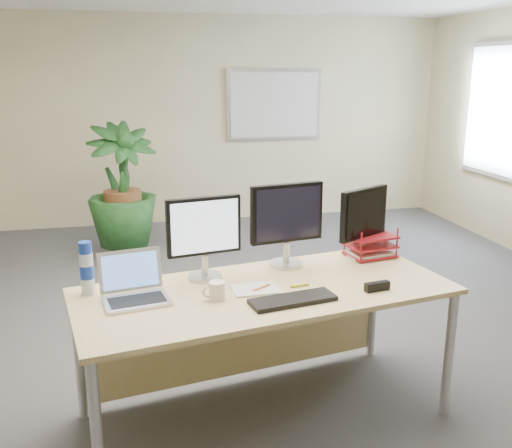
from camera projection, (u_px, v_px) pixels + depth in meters
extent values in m
plane|color=#4A494F|center=(248.00, 360.00, 4.09)|extent=(8.00, 8.00, 0.00)
cube|color=#C0B388|center=(185.00, 121.00, 7.50)|extent=(7.00, 0.04, 2.70)
cube|color=silver|center=(274.00, 105.00, 7.67)|extent=(1.30, 0.03, 0.95)
cube|color=silver|center=(274.00, 105.00, 7.66)|extent=(1.20, 0.01, 0.85)
cube|color=silver|center=(500.00, 111.00, 6.58)|extent=(0.03, 1.30, 1.55)
cube|color=silver|center=(499.00, 111.00, 6.58)|extent=(0.01, 1.20, 1.45)
cube|color=#DAC080|center=(265.00, 291.00, 3.23)|extent=(2.24, 1.24, 0.03)
cube|color=#DAC080|center=(240.00, 327.00, 3.71)|extent=(1.99, 0.36, 0.66)
cylinder|color=silver|center=(97.00, 436.00, 2.61)|extent=(0.06, 0.06, 0.78)
cylinder|color=silver|center=(449.00, 354.00, 3.36)|extent=(0.06, 0.06, 0.78)
cylinder|color=silver|center=(79.00, 358.00, 3.32)|extent=(0.06, 0.06, 0.78)
cylinder|color=silver|center=(373.00, 305.00, 4.06)|extent=(0.06, 0.06, 0.78)
imported|color=#133616|center=(122.00, 191.00, 6.11)|extent=(1.09, 1.09, 1.50)
cylinder|color=silver|center=(205.00, 276.00, 3.39)|extent=(0.20, 0.20, 0.02)
cylinder|color=silver|center=(205.00, 265.00, 3.37)|extent=(0.04, 0.04, 0.12)
cube|color=black|center=(204.00, 226.00, 3.31)|extent=(0.44, 0.11, 0.34)
cube|color=silver|center=(205.00, 227.00, 3.29)|extent=(0.40, 0.07, 0.30)
cylinder|color=silver|center=(286.00, 264.00, 3.60)|extent=(0.21, 0.21, 0.02)
cylinder|color=silver|center=(286.00, 253.00, 3.58)|extent=(0.04, 0.04, 0.13)
cube|color=black|center=(287.00, 213.00, 3.52)|extent=(0.47, 0.12, 0.37)
cube|color=black|center=(289.00, 214.00, 3.49)|extent=(0.42, 0.08, 0.32)
cylinder|color=silver|center=(361.00, 257.00, 3.74)|extent=(0.19, 0.19, 0.02)
cylinder|color=silver|center=(362.00, 247.00, 3.73)|extent=(0.04, 0.04, 0.11)
cube|color=black|center=(364.00, 213.00, 3.67)|extent=(0.39, 0.23, 0.32)
cube|color=black|center=(367.00, 214.00, 3.65)|extent=(0.34, 0.19, 0.29)
cube|color=silver|center=(137.00, 301.00, 3.03)|extent=(0.38, 0.29, 0.02)
cube|color=black|center=(137.00, 300.00, 3.02)|extent=(0.31, 0.20, 0.00)
cube|color=silver|center=(130.00, 270.00, 3.13)|extent=(0.35, 0.12, 0.23)
cube|color=#5B91EA|center=(130.00, 271.00, 3.12)|extent=(0.30, 0.09, 0.18)
cube|color=black|center=(293.00, 300.00, 3.04)|extent=(0.49, 0.23, 0.03)
cylinder|color=white|center=(217.00, 291.00, 3.06)|extent=(0.09, 0.09, 0.10)
torus|color=white|center=(208.00, 291.00, 3.05)|extent=(0.07, 0.02, 0.07)
cube|color=white|center=(255.00, 289.00, 3.20)|extent=(0.26, 0.20, 0.01)
cylinder|color=orange|center=(262.00, 287.00, 3.20)|extent=(0.11, 0.08, 0.01)
cylinder|color=yellow|center=(300.00, 285.00, 3.25)|extent=(0.12, 0.03, 0.02)
cylinder|color=white|center=(87.00, 274.00, 3.12)|extent=(0.07, 0.07, 0.23)
cylinder|color=blue|center=(85.00, 248.00, 3.08)|extent=(0.07, 0.07, 0.06)
cylinder|color=blue|center=(87.00, 272.00, 3.12)|extent=(0.08, 0.08, 0.07)
cube|color=maroon|center=(370.00, 254.00, 3.78)|extent=(0.34, 0.28, 0.01)
cube|color=maroon|center=(370.00, 245.00, 3.76)|extent=(0.34, 0.28, 0.01)
cube|color=maroon|center=(371.00, 236.00, 3.74)|extent=(0.34, 0.28, 0.01)
cube|color=white|center=(370.00, 252.00, 3.77)|extent=(0.30, 0.24, 0.02)
cube|color=black|center=(377.00, 286.00, 3.19)|extent=(0.15, 0.06, 0.05)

